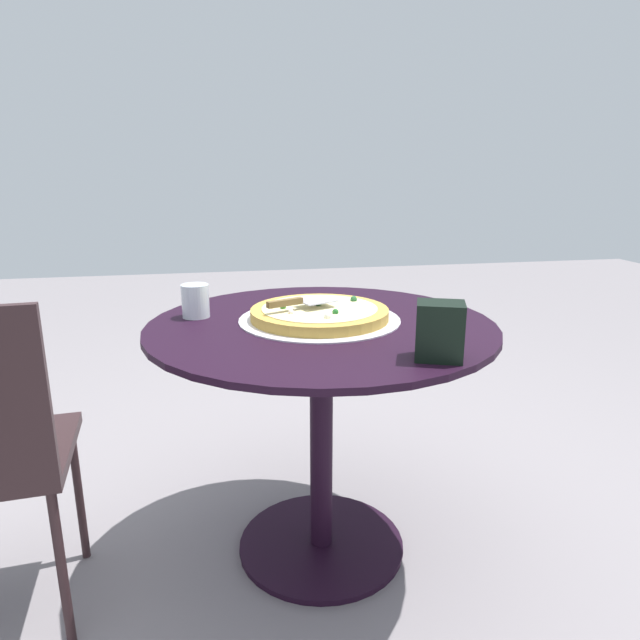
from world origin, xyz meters
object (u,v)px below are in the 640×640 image
Objects in this scene: pizza_on_tray at (320,314)px; pizza_server at (300,302)px; patio_table at (321,385)px; drinking_cup at (195,301)px; napkin_dispenser at (440,331)px.

pizza_on_tray is 2.20× the size of pizza_server.
patio_table is 4.67× the size of pizza_server.
pizza_server is 2.18× the size of drinking_cup.
pizza_server reaches higher than patio_table.
pizza_server is 0.46m from napkin_dispenser.
pizza_on_tray is 4.79× the size of drinking_cup.
patio_table is at bearing 69.77° from drinking_cup.
drinking_cup is at bearing -106.03° from pizza_on_tray.
pizza_on_tray reaches higher than patio_table.
drinking_cup reaches higher than pizza_server.
pizza_on_tray is at bearing 138.94° from napkin_dispenser.
patio_table is at bearing -2.68° from pizza_on_tray.
napkin_dispenser is at bearing 48.90° from drinking_cup.
drinking_cup is (-0.10, -0.35, 0.03)m from pizza_on_tray.
pizza_server is 1.59× the size of napkin_dispenser.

